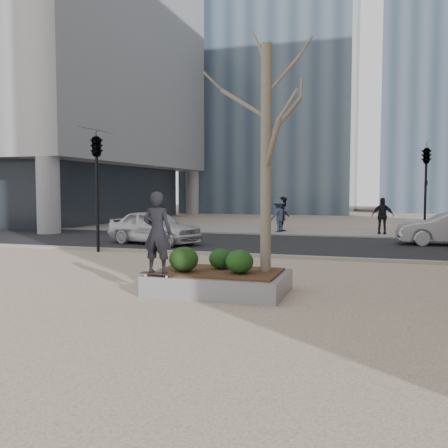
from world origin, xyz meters
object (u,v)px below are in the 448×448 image
(skateboarder, at_px, (157,232))
(police_car, at_px, (154,227))
(planter, at_px, (219,282))
(skateboard, at_px, (158,275))

(skateboarder, bearing_deg, police_car, -65.61)
(planter, bearing_deg, skateboarder, -141.34)
(police_car, bearing_deg, planter, -131.39)
(planter, distance_m, police_car, 10.20)
(planter, height_order, skateboarder, skateboarder)
(planter, height_order, skateboard, skateboard)
(skateboard, relative_size, police_car, 0.19)
(skateboarder, height_order, police_car, skateboarder)
(skateboard, bearing_deg, planter, 44.33)
(planter, relative_size, skateboard, 3.85)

